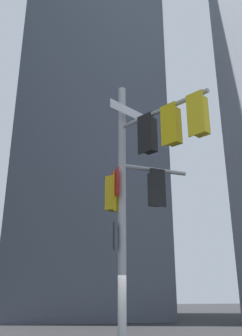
# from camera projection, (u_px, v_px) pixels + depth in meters

# --- Properties ---
(building_mid_block) EXTENTS (13.05, 13.05, 46.05)m
(building_mid_block) POSITION_uv_depth(u_px,v_px,m) (89.00, 88.00, 38.39)
(building_mid_block) COLOR #4C5460
(building_mid_block) RESTS_ON ground
(signal_pole_assembly) EXTENTS (2.56, 2.98, 8.15)m
(signal_pole_assembly) POSITION_uv_depth(u_px,v_px,m) (143.00, 178.00, 9.79)
(signal_pole_assembly) COLOR #B2B2B5
(signal_pole_assembly) RESTS_ON ground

